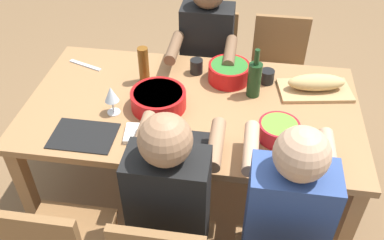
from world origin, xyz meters
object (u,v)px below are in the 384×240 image
object	(u,v)px
beer_bottle	(144,65)
cup_near_left	(267,77)
bread_loaf	(316,82)
napkin_stack	(139,134)
diner_far_left	(286,213)
cup_near_center	(196,66)
dining_table	(192,116)
wine_bottle	(254,79)
serving_bowl_salad	(279,130)
diner_far_center	(171,200)
chair_near_center	(208,64)
serving_bowl_fruit	(158,99)
chair_near_left	(277,70)
serving_bowl_greens	(229,71)
diner_near_center	(206,52)
cutting_board	(315,90)
wine_glass	(111,95)

from	to	relation	value
beer_bottle	cup_near_left	xyz separation A→B (m)	(-0.70, -0.09, -0.07)
bread_loaf	napkin_stack	world-z (taller)	bread_loaf
diner_far_left	cup_near_center	world-z (taller)	diner_far_left
dining_table	wine_bottle	distance (m)	0.40
dining_table	serving_bowl_salad	xyz separation A→B (m)	(-0.46, 0.20, 0.13)
diner_far_center	chair_near_center	world-z (taller)	diner_far_center
serving_bowl_fruit	wine_bottle	bearing A→B (deg)	-159.66
diner_far_center	chair_near_center	distance (m)	1.46
chair_near_left	wine_bottle	bearing A→B (deg)	75.52
serving_bowl_greens	serving_bowl_fruit	distance (m)	0.47
diner_near_center	cup_near_left	distance (m)	0.54
chair_near_left	cutting_board	bearing A→B (deg)	106.03
chair_near_center	beer_bottle	size ratio (longest dim) A/B	3.86
diner_near_center	cup_near_center	xyz separation A→B (m)	(0.02, 0.32, 0.09)
diner_near_center	cup_near_center	size ratio (longest dim) A/B	13.49
beer_bottle	serving_bowl_greens	bearing A→B (deg)	-170.28
beer_bottle	bread_loaf	bearing A→B (deg)	-177.78
serving_bowl_fruit	bread_loaf	size ratio (longest dim) A/B	0.93
diner_far_center	serving_bowl_fruit	distance (m)	0.62
wine_glass	serving_bowl_salad	bearing A→B (deg)	175.32
dining_table	wine_glass	size ratio (longest dim) A/B	10.92
serving_bowl_greens	wine_bottle	bearing A→B (deg)	139.91
napkin_stack	dining_table	bearing A→B (deg)	-128.13
cutting_board	wine_bottle	bearing A→B (deg)	12.76
dining_table	diner_far_left	xyz separation A→B (m)	(-0.50, 0.63, 0.04)
chair_near_left	beer_bottle	size ratio (longest dim) A/B	3.86
cutting_board	chair_near_center	bearing A→B (deg)	-41.69
serving_bowl_salad	wine_glass	size ratio (longest dim) A/B	1.21
diner_near_center	bread_loaf	distance (m)	0.79
serving_bowl_greens	serving_bowl_fruit	xyz separation A→B (m)	(0.35, 0.31, -0.01)
chair_near_center	serving_bowl_greens	size ratio (longest dim) A/B	3.52
bread_loaf	wine_glass	size ratio (longest dim) A/B	1.93
wine_glass	cup_near_left	world-z (taller)	wine_glass
dining_table	chair_near_left	size ratio (longest dim) A/B	2.13
dining_table	beer_bottle	xyz separation A→B (m)	(0.31, -0.18, 0.19)
serving_bowl_salad	napkin_stack	size ratio (longest dim) A/B	1.44
chair_near_left	diner_far_left	distance (m)	1.46
cutting_board	wine_glass	xyz separation A→B (m)	(1.07, 0.35, 0.11)
chair_near_center	diner_near_center	size ratio (longest dim) A/B	0.71
cutting_board	wine_bottle	world-z (taller)	wine_bottle
wine_bottle	beer_bottle	world-z (taller)	wine_bottle
chair_near_left	napkin_stack	world-z (taller)	chair_near_left
diner_far_left	serving_bowl_salad	xyz separation A→B (m)	(0.04, -0.43, 0.09)
serving_bowl_fruit	diner_far_left	bearing A→B (deg)	138.93
cutting_board	wine_bottle	xyz separation A→B (m)	(0.35, 0.08, 0.10)
dining_table	diner_far_center	xyz separation A→B (m)	(-0.00, 0.63, 0.04)
serving_bowl_greens	cup_near_center	size ratio (longest dim) A/B	2.71
diner_near_center	diner_far_left	xyz separation A→B (m)	(-0.50, 1.26, 0.00)
diner_far_center	serving_bowl_greens	distance (m)	0.92
chair_near_center	serving_bowl_salad	size ratio (longest dim) A/B	4.22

